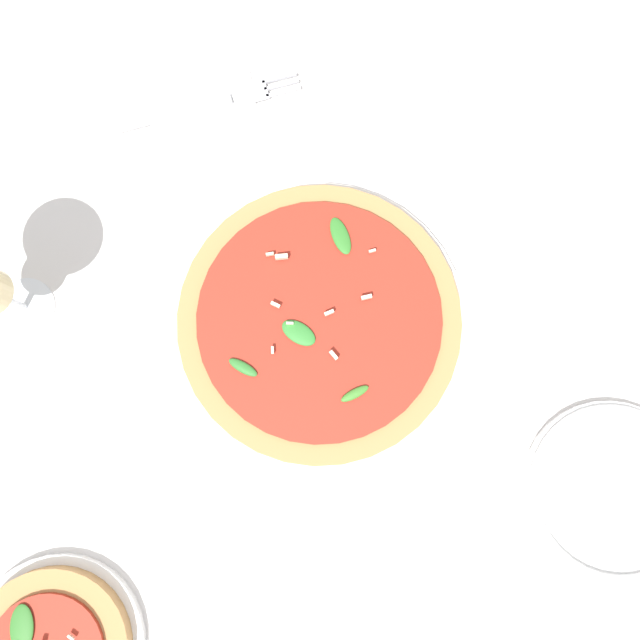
% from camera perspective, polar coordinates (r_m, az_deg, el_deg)
% --- Properties ---
extents(ground_plane, '(6.00, 6.00, 0.00)m').
position_cam_1_polar(ground_plane, '(0.70, -0.04, 0.06)').
color(ground_plane, silver).
extents(pizza_arugula_main, '(0.33, 0.33, 0.05)m').
position_cam_1_polar(pizza_arugula_main, '(0.68, -0.00, -0.18)').
color(pizza_arugula_main, white).
rests_on(pizza_arugula_main, ground_plane).
extents(napkin, '(0.14, 0.11, 0.01)m').
position_cam_1_polar(napkin, '(0.79, -10.75, 18.49)').
color(napkin, white).
rests_on(napkin, ground_plane).
extents(fork, '(0.21, 0.08, 0.00)m').
position_cam_1_polar(fork, '(0.79, -10.22, 18.84)').
color(fork, silver).
rests_on(fork, ground_plane).
extents(side_plate_white, '(0.19, 0.19, 0.02)m').
position_cam_1_polar(side_plate_white, '(0.75, 25.25, -13.94)').
color(side_plate_white, white).
rests_on(side_plate_white, ground_plane).
extents(shaker_pepper, '(0.03, 0.03, 0.07)m').
position_cam_1_polar(shaker_pepper, '(0.76, 12.36, 18.70)').
color(shaker_pepper, silver).
rests_on(shaker_pepper, ground_plane).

